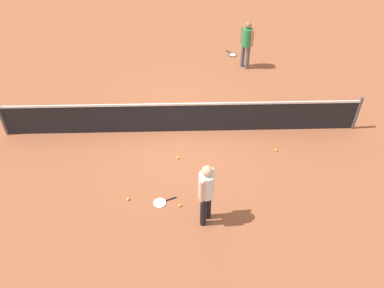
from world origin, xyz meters
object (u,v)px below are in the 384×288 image
object	(u,v)px
player_near_side	(206,190)
tennis_ball_baseline	(276,150)
tennis_racket_near_player	(161,202)
tennis_racket_far_player	(232,54)
tennis_ball_near_player	(178,158)
tennis_ball_by_net	(205,186)
tennis_ball_stray_left	(128,199)
player_far_side	(247,41)
tennis_ball_midcourt	(180,205)

from	to	relation	value
player_near_side	tennis_ball_baseline	world-z (taller)	player_near_side
player_near_side	tennis_racket_near_player	xyz separation A→B (m)	(-1.03, 0.55, -1.00)
tennis_racket_near_player	tennis_ball_baseline	distance (m)	3.56
player_near_side	tennis_racket_far_player	xyz separation A→B (m)	(1.43, 7.77, -1.00)
tennis_racket_far_player	tennis_ball_near_player	size ratio (longest dim) A/B	8.93
tennis_racket_far_player	tennis_ball_by_net	world-z (taller)	tennis_ball_by_net
tennis_racket_near_player	tennis_ball_stray_left	bearing A→B (deg)	172.17
player_near_side	tennis_racket_far_player	size ratio (longest dim) A/B	2.88
tennis_ball_by_net	tennis_ball_stray_left	distance (m)	1.90
tennis_racket_far_player	tennis_ball_stray_left	xyz separation A→B (m)	(-3.25, -7.11, 0.02)
tennis_racket_far_player	tennis_ball_near_player	distance (m)	6.05
tennis_ball_stray_left	tennis_ball_baseline	bearing A→B (deg)	23.17
player_far_side	tennis_ball_midcourt	distance (m)	6.90
tennis_racket_near_player	tennis_ball_midcourt	world-z (taller)	tennis_ball_midcourt
player_far_side	tennis_ball_baseline	distance (m)	4.64
tennis_racket_far_player	tennis_ball_near_player	world-z (taller)	tennis_ball_near_player
player_near_side	tennis_ball_stray_left	size ratio (longest dim) A/B	25.76
tennis_ball_near_player	tennis_racket_near_player	bearing A→B (deg)	-105.06
player_near_side	tennis_ball_midcourt	size ratio (longest dim) A/B	25.76
player_far_side	tennis_ball_stray_left	xyz separation A→B (m)	(-3.58, -6.18, -0.98)
tennis_ball_midcourt	player_near_side	bearing A→B (deg)	-36.22
tennis_racket_near_player	tennis_ball_by_net	world-z (taller)	tennis_ball_by_net
player_far_side	tennis_racket_far_player	xyz separation A→B (m)	(-0.33, 0.93, -1.00)
tennis_ball_near_player	tennis_ball_stray_left	world-z (taller)	same
tennis_ball_near_player	tennis_ball_stray_left	distance (m)	1.86
tennis_ball_near_player	tennis_ball_midcourt	xyz separation A→B (m)	(0.04, -1.65, 0.00)
tennis_racket_near_player	tennis_ball_baseline	xyz separation A→B (m)	(3.09, 1.77, 0.02)
player_far_side	tennis_ball_midcourt	world-z (taller)	player_far_side
player_far_side	tennis_ball_midcourt	size ratio (longest dim) A/B	25.76
tennis_ball_by_net	tennis_ball_baseline	size ratio (longest dim) A/B	1.00
player_near_side	player_far_side	distance (m)	7.07
tennis_racket_far_player	tennis_ball_midcourt	distance (m)	7.62
player_near_side	tennis_ball_midcourt	world-z (taller)	player_near_side
tennis_racket_far_player	tennis_ball_by_net	xyz separation A→B (m)	(-1.38, -6.75, 0.02)
tennis_ball_stray_left	tennis_racket_far_player	bearing A→B (deg)	65.46
player_near_side	tennis_ball_baseline	bearing A→B (deg)	48.33
tennis_ball_near_player	tennis_ball_midcourt	distance (m)	1.65
tennis_racket_near_player	tennis_racket_far_player	distance (m)	7.63
player_far_side	tennis_ball_stray_left	distance (m)	7.21
player_near_side	tennis_ball_near_player	size ratio (longest dim) A/B	25.76
tennis_racket_far_player	player_near_side	bearing A→B (deg)	-100.45
tennis_racket_near_player	tennis_ball_midcourt	size ratio (longest dim) A/B	9.15
player_near_side	tennis_racket_near_player	world-z (taller)	player_near_side
player_far_side	tennis_racket_far_player	distance (m)	1.40
player_near_side	tennis_ball_midcourt	bearing A→B (deg)	143.78
tennis_ball_midcourt	tennis_ball_baseline	world-z (taller)	same
tennis_racket_near_player	tennis_ball_near_player	distance (m)	1.58
player_near_side	tennis_racket_near_player	size ratio (longest dim) A/B	2.82
player_near_side	tennis_ball_by_net	world-z (taller)	player_near_side
tennis_ball_by_net	tennis_racket_far_player	bearing A→B (deg)	78.42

